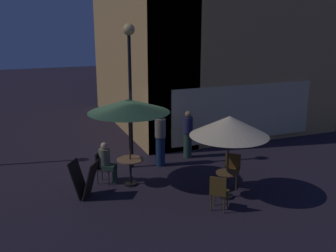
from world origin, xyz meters
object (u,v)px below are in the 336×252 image
object	(u,v)px
patron_seated_0	(106,160)
patron_standing_1	(160,139)
street_lamp_near_corner	(130,65)
cafe_chair_2	(102,165)
patio_umbrella_0	(229,126)
cafe_chair_0	(232,167)
cafe_table_1	(130,166)
cafe_chair_1	(219,190)
menu_sandwich_board	(84,179)
patio_umbrella_1	(129,106)
cafe_table_0	(227,181)
patron_standing_2	(188,134)

from	to	relation	value
patron_seated_0	patron_standing_1	size ratio (longest dim) A/B	0.69
street_lamp_near_corner	patron_standing_1	size ratio (longest dim) A/B	2.53
street_lamp_near_corner	cafe_chair_2	xyz separation A→B (m)	(-1.17, -0.86, -2.76)
patio_umbrella_0	cafe_chair_2	bearing A→B (deg)	142.40
cafe_chair_0	patron_seated_0	xyz separation A→B (m)	(-3.29, 1.54, 0.12)
cafe_table_1	cafe_chair_1	bearing A→B (deg)	-56.28
menu_sandwich_board	patio_umbrella_1	xyz separation A→B (m)	(1.39, 0.37, 1.82)
menu_sandwich_board	patron_standing_1	size ratio (longest dim) A/B	0.56
patio_umbrella_1	patio_umbrella_0	bearing A→B (deg)	-38.99
cafe_table_0	cafe_chair_0	size ratio (longest dim) A/B	0.76
cafe_table_0	patio_umbrella_1	bearing A→B (deg)	141.01
cafe_chair_1	patron_seated_0	bearing A→B (deg)	82.18
patio_umbrella_0	cafe_chair_1	distance (m)	1.66
street_lamp_near_corner	menu_sandwich_board	distance (m)	3.74
street_lamp_near_corner	menu_sandwich_board	xyz separation A→B (m)	(-1.82, -1.71, -2.78)
street_lamp_near_corner	patron_seated_0	xyz separation A→B (m)	(-1.04, -0.94, -2.61)
patron_seated_0	patron_standing_1	xyz separation A→B (m)	(1.95, 0.76, 0.21)
patron_seated_0	patron_standing_1	distance (m)	2.11
patio_umbrella_0	patio_umbrella_1	bearing A→B (deg)	141.01
street_lamp_near_corner	menu_sandwich_board	bearing A→B (deg)	-136.85
patron_standing_1	street_lamp_near_corner	bearing A→B (deg)	19.76
patio_umbrella_1	cafe_chair_0	bearing A→B (deg)	-23.04
patio_umbrella_1	street_lamp_near_corner	bearing A→B (deg)	72.10
menu_sandwich_board	patron_standing_2	size ratio (longest dim) A/B	0.61
cafe_chair_1	cafe_table_0	bearing A→B (deg)	-0.00
cafe_table_1	cafe_chair_2	bearing A→B (deg)	146.83
patron_standing_2	patio_umbrella_0	bearing A→B (deg)	-39.75
menu_sandwich_board	patio_umbrella_1	world-z (taller)	patio_umbrella_1
patron_seated_0	patron_standing_2	xyz separation A→B (m)	(3.11, 1.16, 0.14)
street_lamp_near_corner	cafe_chair_2	size ratio (longest dim) A/B	4.89
cafe_chair_2	patron_seated_0	world-z (taller)	patron_seated_0
menu_sandwich_board	cafe_chair_1	distance (m)	3.59
patio_umbrella_1	cafe_chair_0	distance (m)	3.41
patio_umbrella_1	patron_standing_2	world-z (taller)	patio_umbrella_1
cafe_chair_1	street_lamp_near_corner	bearing A→B (deg)	61.06
menu_sandwich_board	cafe_chair_0	xyz separation A→B (m)	(4.07, -0.77, 0.06)
street_lamp_near_corner	cafe_table_1	distance (m)	3.06
patron_standing_1	patron_standing_2	distance (m)	1.23
menu_sandwich_board	cafe_chair_1	bearing A→B (deg)	-0.35
menu_sandwich_board	cafe_chair_2	distance (m)	1.07
patron_seated_0	street_lamp_near_corner	bearing A→B (deg)	75.44
street_lamp_near_corner	patron_seated_0	distance (m)	2.96
menu_sandwich_board	patron_standing_2	bearing A→B (deg)	59.97
cafe_table_1	cafe_chair_0	distance (m)	2.92
menu_sandwich_board	patron_seated_0	world-z (taller)	patron_seated_0
street_lamp_near_corner	cafe_table_0	xyz separation A→B (m)	(1.74, -3.10, -2.82)
patio_umbrella_0	patron_seated_0	xyz separation A→B (m)	(-2.78, 2.15, -1.30)
patio_umbrella_1	patron_seated_0	distance (m)	1.80
patron_standing_1	cafe_chair_1	bearing A→B (deg)	124.74
cafe_chair_0	patron_seated_0	distance (m)	3.63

